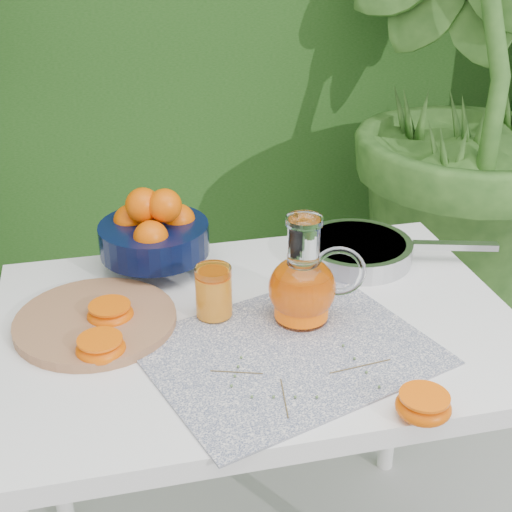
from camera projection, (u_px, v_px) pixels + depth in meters
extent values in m
imported|color=#2A531C|center=(456.00, 95.00, 2.39)|extent=(2.11, 2.11, 1.75)
cube|color=white|center=(258.00, 329.00, 1.39)|extent=(1.00, 0.70, 0.04)
cylinder|color=white|center=(49.00, 416.00, 1.73)|extent=(0.04, 0.04, 0.71)
cylinder|color=white|center=(395.00, 365.00, 1.91)|extent=(0.04, 0.04, 0.71)
cube|color=#0B193E|center=(288.00, 351.00, 1.28)|extent=(0.59, 0.52, 0.00)
cylinder|color=#A26A49|center=(96.00, 321.00, 1.36)|extent=(0.33, 0.33, 0.02)
cylinder|color=black|center=(156.00, 260.00, 1.56)|extent=(0.10, 0.10, 0.04)
cylinder|color=black|center=(154.00, 238.00, 1.54)|extent=(0.28, 0.28, 0.07)
sphere|color=#FF6E02|center=(130.00, 221.00, 1.55)|extent=(0.09, 0.09, 0.07)
sphere|color=#FF6E02|center=(178.00, 220.00, 1.55)|extent=(0.09, 0.09, 0.07)
sphere|color=#FF6E02|center=(151.00, 238.00, 1.47)|extent=(0.09, 0.09, 0.07)
sphere|color=#FF6E02|center=(156.00, 215.00, 1.58)|extent=(0.09, 0.09, 0.07)
sphere|color=#FF6E02|center=(143.00, 205.00, 1.51)|extent=(0.09, 0.09, 0.08)
sphere|color=#FF6E02|center=(165.00, 206.00, 1.49)|extent=(0.08, 0.08, 0.07)
cylinder|color=white|center=(301.00, 316.00, 1.38)|extent=(0.13, 0.13, 0.01)
ellipsoid|color=white|center=(302.00, 288.00, 1.35)|extent=(0.16, 0.16, 0.12)
cylinder|color=white|center=(304.00, 243.00, 1.30)|extent=(0.08, 0.08, 0.08)
cylinder|color=white|center=(304.00, 221.00, 1.28)|extent=(0.09, 0.09, 0.01)
torus|color=white|center=(339.00, 271.00, 1.32)|extent=(0.10, 0.04, 0.10)
cylinder|color=#E25405|center=(302.00, 294.00, 1.35)|extent=(0.13, 0.13, 0.09)
cylinder|color=white|center=(214.00, 292.00, 1.36)|extent=(0.08, 0.08, 0.10)
cylinder|color=orange|center=(214.00, 296.00, 1.37)|extent=(0.07, 0.07, 0.08)
cylinder|color=orange|center=(213.00, 276.00, 1.35)|extent=(0.06, 0.06, 0.00)
cylinder|color=#B1B2B6|center=(356.00, 250.00, 1.59)|extent=(0.31, 0.31, 0.05)
cylinder|color=#BCBBC0|center=(357.00, 243.00, 1.58)|extent=(0.27, 0.27, 0.01)
cube|color=#B1B2B6|center=(455.00, 246.00, 1.58)|extent=(0.19, 0.07, 0.01)
ellipsoid|color=#FF6E02|center=(101.00, 349.00, 1.26)|extent=(0.12, 0.12, 0.04)
cylinder|color=orange|center=(100.00, 340.00, 1.25)|extent=(0.10, 0.10, 0.00)
ellipsoid|color=#FF6E02|center=(110.00, 315.00, 1.36)|extent=(0.12, 0.12, 0.04)
cylinder|color=orange|center=(109.00, 306.00, 1.35)|extent=(0.10, 0.10, 0.00)
ellipsoid|color=#FF6E02|center=(423.00, 407.00, 1.12)|extent=(0.12, 0.12, 0.04)
cylinder|color=orange|center=(425.00, 396.00, 1.11)|extent=(0.10, 0.10, 0.00)
cylinder|color=brown|center=(284.00, 398.00, 1.16)|extent=(0.02, 0.10, 0.00)
sphere|color=#51703B|center=(252.00, 397.00, 1.16)|extent=(0.01, 0.01, 0.01)
sphere|color=#51703B|center=(274.00, 397.00, 1.16)|extent=(0.01, 0.01, 0.01)
sphere|color=#51703B|center=(295.00, 397.00, 1.16)|extent=(0.01, 0.01, 0.01)
sphere|color=#51703B|center=(317.00, 397.00, 1.16)|extent=(0.01, 0.01, 0.01)
cylinder|color=brown|center=(360.00, 366.00, 1.24)|extent=(0.12, 0.02, 0.00)
sphere|color=#51703B|center=(343.00, 345.00, 1.29)|extent=(0.01, 0.01, 0.01)
sphere|color=#51703B|center=(355.00, 358.00, 1.25)|extent=(0.01, 0.01, 0.01)
sphere|color=#51703B|center=(366.00, 372.00, 1.22)|extent=(0.01, 0.01, 0.01)
sphere|color=#51703B|center=(379.00, 387.00, 1.18)|extent=(0.01, 0.01, 0.01)
cylinder|color=brown|center=(237.00, 372.00, 1.22)|extent=(0.09, 0.03, 0.00)
sphere|color=#51703B|center=(232.00, 386.00, 1.18)|extent=(0.01, 0.01, 0.01)
sphere|color=#51703B|center=(235.00, 376.00, 1.21)|extent=(0.01, 0.01, 0.01)
sphere|color=#51703B|center=(238.00, 366.00, 1.23)|extent=(0.01, 0.01, 0.01)
sphere|color=#51703B|center=(241.00, 357.00, 1.26)|extent=(0.01, 0.01, 0.01)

